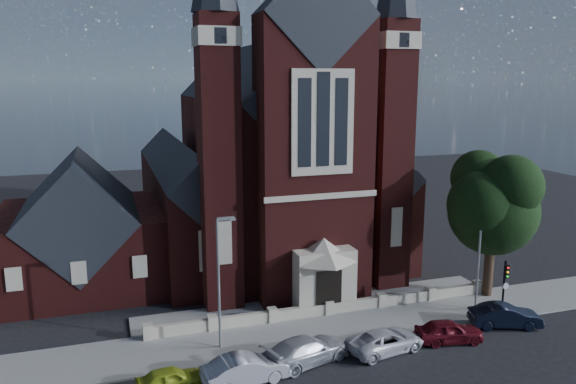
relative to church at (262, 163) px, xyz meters
name	(u,v)px	position (x,y,z in m)	size (l,w,h in m)	color
ground	(289,275)	(0.00, -7.94, -8.19)	(120.00, 120.00, 0.00)	black
pavement_strip	(340,327)	(0.00, -18.44, -8.19)	(60.00, 5.00, 0.12)	gray
forecourt_paving	(318,304)	(0.00, -14.44, -8.19)	(26.00, 3.00, 0.14)	gray
forecourt_wall	(328,315)	(0.00, -16.44, -8.19)	(24.00, 0.40, 0.90)	#B0A48C
church	(262,163)	(0.00, 0.00, 0.00)	(20.01, 34.90, 29.20)	#461412
parish_hall	(81,235)	(-16.00, -4.94, -4.17)	(12.00, 12.20, 10.24)	#461412
street_tree	(497,205)	(12.60, -17.23, -1.23)	(6.40, 6.60, 10.70)	black
street_lamp_left	(220,276)	(-7.91, -18.94, -3.59)	(1.16, 0.22, 8.09)	gray
street_lamp_right	(481,247)	(10.09, -18.94, -3.59)	(1.16, 0.22, 8.09)	gray
traffic_signal	(505,281)	(11.00, -20.52, -5.60)	(0.28, 0.42, 4.00)	black
car_lime_van	(171,379)	(-11.34, -22.56, -7.58)	(1.44, 3.58, 1.22)	#9EB223
car_silver_a	(245,369)	(-7.49, -23.12, -7.42)	(1.63, 4.67, 1.54)	#AAACB2
car_silver_b	(307,350)	(-3.67, -22.10, -7.42)	(2.15, 5.29, 1.53)	#A3A6AA
car_white_suv	(386,340)	(1.25, -22.28, -7.52)	(2.21, 4.79, 1.33)	silver
car_dark_red	(449,331)	(5.48, -22.44, -7.48)	(1.67, 4.14, 1.41)	#5D1019
car_navy	(505,316)	(10.21, -21.73, -7.44)	(1.58, 4.53, 1.49)	black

